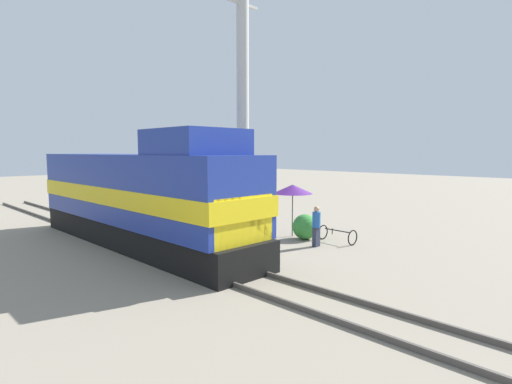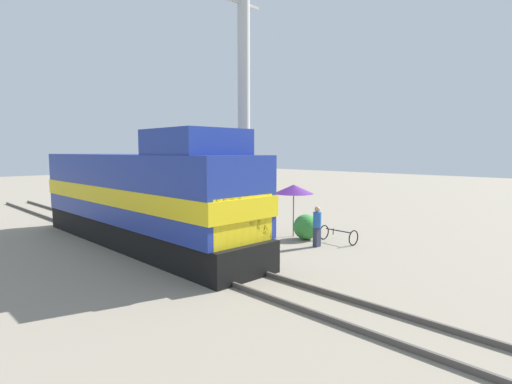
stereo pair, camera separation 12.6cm
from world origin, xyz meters
name	(u,v)px [view 2 (the right image)]	position (x,y,z in m)	size (l,w,h in m)	color
ground_plane	(176,256)	(0.00, 0.00, 0.00)	(120.00, 120.00, 0.00)	gray
rail_near	(159,258)	(-0.72, 0.00, 0.07)	(0.08, 43.83, 0.15)	#4C4742
rail_far	(191,251)	(0.72, 0.00, 0.07)	(0.08, 43.83, 0.15)	#4C4742
locomotive	(143,197)	(0.00, 2.37, 2.07)	(2.92, 13.80, 4.74)	black
utility_pole	(244,107)	(4.25, 0.74, 5.99)	(1.80, 0.55, 11.92)	#B2B2AD
vendor_umbrella	(294,189)	(5.97, -0.81, 2.23)	(1.88, 1.88, 2.45)	#4C4C4C
billboard_sign	(211,180)	(4.68, 3.74, 2.50)	(1.77, 0.12, 3.36)	#595959
shrub_cluster	(306,227)	(5.87, -1.64, 0.57)	(1.15, 1.15, 1.15)	#388C38
person_bystander	(317,225)	(5.10, -2.84, 0.93)	(0.34, 0.34, 1.71)	#2D3347
bicycle	(338,235)	(6.39, -3.03, 0.34)	(0.75, 1.67, 0.67)	black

